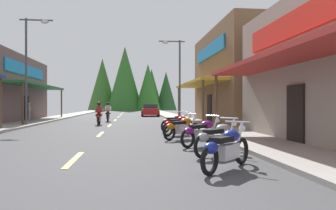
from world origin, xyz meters
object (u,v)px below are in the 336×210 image
object	(u,v)px
motorcycle_parked_right_1	(218,138)
rider_cruising_trailing	(108,113)
parked_car_curbside	(150,110)
rider_cruising_lead	(99,115)
streetlamp_right	(176,69)
motorcycle_parked_right_2	(203,132)
motorcycle_parked_right_4	(179,125)
motorcycle_parked_right_5	(176,122)
motorcycle_parked_right_0	(226,147)
motorcycle_parked_right_3	(182,127)
streetlamp_left	(31,57)
pedestrian_by_shop	(29,111)

from	to	relation	value
motorcycle_parked_right_1	rider_cruising_trailing	xyz separation A→B (m)	(-4.34, 17.57, 0.17)
parked_car_curbside	rider_cruising_trailing	bearing A→B (deg)	161.86
motorcycle_parked_right_1	rider_cruising_lead	world-z (taller)	rider_cruising_lead
motorcycle_parked_right_1	parked_car_curbside	distance (m)	28.42
streetlamp_right	parked_car_curbside	bearing A→B (deg)	95.99
streetlamp_right	motorcycle_parked_right_2	size ratio (longest dim) A/B	3.61
streetlamp_right	rider_cruising_lead	bearing A→B (deg)	-156.47
streetlamp_right	rider_cruising_lead	world-z (taller)	streetlamp_right
streetlamp_right	rider_cruising_trailing	size ratio (longest dim) A/B	3.00
motorcycle_parked_right_4	motorcycle_parked_right_5	world-z (taller)	same
motorcycle_parked_right_0	motorcycle_parked_right_3	xyz separation A→B (m)	(-0.02, 5.96, 0.00)
streetlamp_right	parked_car_curbside	distance (m)	12.99
motorcycle_parked_right_2	streetlamp_left	bearing A→B (deg)	93.31
motorcycle_parked_right_0	motorcycle_parked_right_4	world-z (taller)	same
motorcycle_parked_right_3	streetlamp_left	bearing A→B (deg)	97.55
rider_cruising_trailing	parked_car_curbside	size ratio (longest dim) A/B	0.49
motorcycle_parked_right_1	motorcycle_parked_right_4	size ratio (longest dim) A/B	1.01
motorcycle_parked_right_3	motorcycle_parked_right_2	bearing A→B (deg)	-118.47
streetlamp_right	motorcycle_parked_right_2	bearing A→B (deg)	-94.31
streetlamp_right	motorcycle_parked_right_1	xyz separation A→B (m)	(-1.04, -15.97, -3.66)
motorcycle_parked_right_0	motorcycle_parked_right_5	world-z (taller)	same
motorcycle_parked_right_1	motorcycle_parked_right_3	world-z (taller)	same
streetlamp_right	pedestrian_by_shop	size ratio (longest dim) A/B	4.17
streetlamp_right	motorcycle_parked_right_5	size ratio (longest dim) A/B	3.71
motorcycle_parked_right_5	rider_cruising_lead	bearing A→B (deg)	87.98
motorcycle_parked_right_5	parked_car_curbside	xyz separation A→B (m)	(-0.11, 20.91, 0.20)
streetlamp_left	parked_car_curbside	bearing A→B (deg)	62.13
streetlamp_left	pedestrian_by_shop	world-z (taller)	streetlamp_left
rider_cruising_lead	parked_car_curbside	bearing A→B (deg)	-18.29
parked_car_curbside	motorcycle_parked_right_3	bearing A→B (deg)	-177.81
rider_cruising_trailing	pedestrian_by_shop	world-z (taller)	rider_cruising_trailing
streetlamp_left	streetlamp_right	size ratio (longest dim) A/B	1.07
motorcycle_parked_right_2	motorcycle_parked_right_4	world-z (taller)	same
motorcycle_parked_right_4	rider_cruising_lead	world-z (taller)	rider_cruising_lead
parked_car_curbside	motorcycle_parked_right_2	bearing A→B (deg)	-177.03
motorcycle_parked_right_4	parked_car_curbside	size ratio (longest dim) A/B	0.39
rider_cruising_lead	rider_cruising_trailing	xyz separation A→B (m)	(0.30, 4.07, 0.00)
motorcycle_parked_right_0	motorcycle_parked_right_2	bearing A→B (deg)	38.90
motorcycle_parked_right_2	motorcycle_parked_right_5	world-z (taller)	same
rider_cruising_trailing	parked_car_curbside	world-z (taller)	rider_cruising_trailing
motorcycle_parked_right_4	motorcycle_parked_right_5	bearing A→B (deg)	47.38
streetlamp_right	motorcycle_parked_right_2	distance (m)	14.60
pedestrian_by_shop	motorcycle_parked_right_4	bearing A→B (deg)	-68.82
pedestrian_by_shop	parked_car_curbside	bearing A→B (deg)	25.94
rider_cruising_trailing	motorcycle_parked_right_3	bearing A→B (deg)	-166.40
streetlamp_left	streetlamp_right	distance (m)	10.46
streetlamp_left	motorcycle_parked_right_5	bearing A→B (deg)	-29.32
motorcycle_parked_right_2	parked_car_curbside	bearing A→B (deg)	53.96
parked_car_curbside	streetlamp_right	bearing A→B (deg)	-171.57
motorcycle_parked_right_3	motorcycle_parked_right_4	xyz separation A→B (m)	(0.11, 1.65, 0.00)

